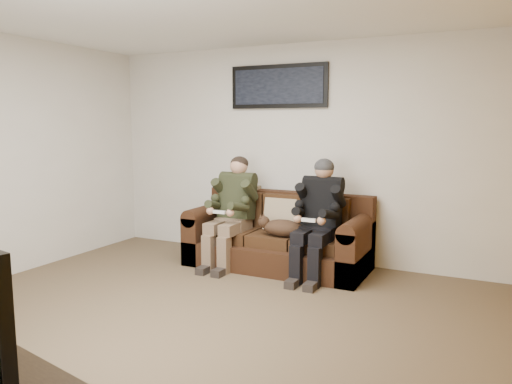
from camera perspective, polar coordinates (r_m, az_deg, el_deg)
The scene contains 10 objects.
floor at distance 4.42m, azimuth -7.21°, elevation -14.26°, with size 5.00×5.00×0.00m, color brown.
ceiling at distance 4.20m, azimuth -7.86°, elevation 20.75°, with size 5.00×5.00×0.00m, color silver.
wall_back at distance 6.10m, azimuth 4.33°, elevation 4.47°, with size 5.00×5.00×0.00m, color beige.
sofa at distance 5.85m, azimuth 2.72°, elevation -5.38°, with size 2.07×0.89×0.85m.
throw_pillow at distance 5.83m, azimuth 2.89°, elevation -2.60°, with size 0.39×0.11×0.38m, color tan.
throw_blanket at distance 6.25m, azimuth -1.55°, elevation 0.39°, with size 0.42×0.21×0.08m, color tan.
person_left at distance 5.85m, azimuth -2.71°, elevation -1.50°, with size 0.51×0.87×1.27m.
person_right at distance 5.43m, azimuth 7.16°, elevation -2.26°, with size 0.51×0.86×1.28m.
cat at distance 5.55m, azimuth 2.90°, elevation -4.06°, with size 0.66×0.26×0.24m.
framed_poster at distance 6.15m, azimuth 2.57°, elevation 11.97°, with size 1.25×0.05×0.52m.
Camera 1 is at (2.28, -3.40, 1.66)m, focal length 35.00 mm.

